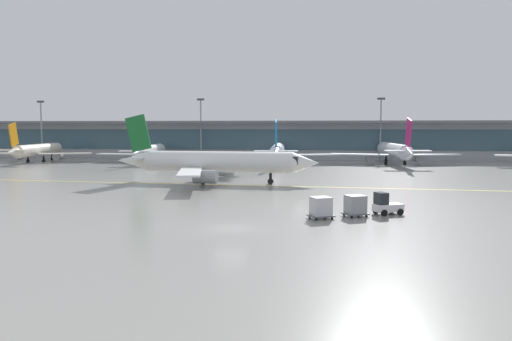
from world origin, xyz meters
The scene contains 14 objects.
ground_plane centered at (0.00, 0.00, 0.00)m, with size 400.00×400.00×0.00m, color gray.
taxiway_centreline_stripe centered at (-7.39, 30.04, 0.00)m, with size 110.00×0.36×0.01m, color yellow.
terminal_concourse centered at (0.00, 89.77, 4.92)m, with size 184.89×11.00×9.60m.
gate_airplane_0 centered at (-57.49, 69.95, 2.71)m, with size 25.29×27.32×9.04m.
gate_airplane_1 centered at (-31.27, 71.56, 2.61)m, with size 24.33×26.26×8.69m.
gate_airplane_2 centered at (-2.04, 69.91, 2.88)m, with size 26.96×29.03×9.61m.
gate_airplane_3 centered at (22.94, 72.20, 2.96)m, with size 27.66×29.84×9.88m.
taxiing_regional_jet centered at (-7.77, 32.06, 3.00)m, with size 30.17×28.00×9.99m.
baggage_tug centered at (13.19, 8.12, 0.89)m, with size 2.95×2.46×2.10m.
cargo_dolly_lead centered at (10.30, 6.73, 1.05)m, with size 2.59×2.35×1.94m.
cargo_dolly_trailing centered at (7.21, 5.24, 1.05)m, with size 2.59×2.35×1.94m.
apron_light_mast_0 centered at (-62.86, 80.97, 8.03)m, with size 1.80×0.36×14.68m.
apron_light_mast_1 centered at (-22.33, 83.87, 8.25)m, with size 1.80×0.36×15.11m.
apron_light_mast_2 centered at (21.36, 83.94, 8.19)m, with size 1.80×0.36×15.00m.
Camera 1 is at (7.05, -39.23, 8.11)m, focal length 35.46 mm.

